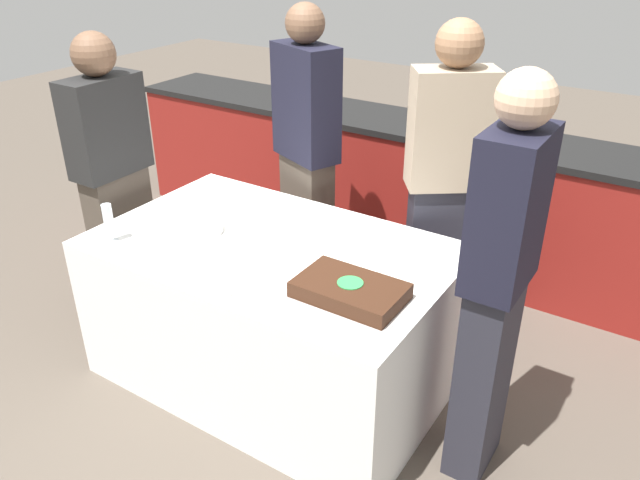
# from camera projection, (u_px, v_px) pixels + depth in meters

# --- Properties ---
(ground_plane) EXTENTS (14.00, 14.00, 0.00)m
(ground_plane) POSITION_uv_depth(u_px,v_px,m) (277.00, 372.00, 3.24)
(ground_plane) COLOR brown
(back_counter) EXTENTS (4.40, 0.58, 0.92)m
(back_counter) POSITION_uv_depth(u_px,v_px,m) (415.00, 190.00, 4.21)
(back_counter) COLOR maroon
(back_counter) RESTS_ON ground_plane
(dining_table) EXTENTS (1.67, 1.03, 0.76)m
(dining_table) POSITION_uv_depth(u_px,v_px,m) (274.00, 312.00, 3.06)
(dining_table) COLOR white
(dining_table) RESTS_ON ground_plane
(cake) EXTENTS (0.47, 0.31, 0.07)m
(cake) POSITION_uv_depth(u_px,v_px,m) (350.00, 291.00, 2.47)
(cake) COLOR #B7B2AD
(cake) RESTS_ON dining_table
(plate_stack) EXTENTS (0.19, 0.19, 0.04)m
(plate_stack) POSITION_uv_depth(u_px,v_px,m) (203.00, 228.00, 2.99)
(plate_stack) COLOR white
(plate_stack) RESTS_ON dining_table
(wine_glass) EXTENTS (0.06, 0.06, 0.19)m
(wine_glass) POSITION_uv_depth(u_px,v_px,m) (108.00, 217.00, 2.86)
(wine_glass) COLOR white
(wine_glass) RESTS_ON dining_table
(side_plate_near_cake) EXTENTS (0.18, 0.18, 0.00)m
(side_plate_near_cake) POSITION_uv_depth(u_px,v_px,m) (381.00, 264.00, 2.72)
(side_plate_near_cake) COLOR white
(side_plate_near_cake) RESTS_ON dining_table
(utensil_pile) EXTENTS (0.18, 0.09, 0.02)m
(utensil_pile) POSITION_uv_depth(u_px,v_px,m) (220.00, 284.00, 2.56)
(utensil_pile) COLOR white
(utensil_pile) RESTS_ON dining_table
(person_cutting_cake) EXTENTS (0.43, 0.39, 1.71)m
(person_cutting_cake) POSITION_uv_depth(u_px,v_px,m) (445.00, 189.00, 3.11)
(person_cutting_cake) COLOR #282833
(person_cutting_cake) RESTS_ON ground_plane
(person_seated_left) EXTENTS (0.22, 0.41, 1.62)m
(person_seated_left) POSITION_uv_depth(u_px,v_px,m) (114.00, 181.00, 3.35)
(person_seated_left) COLOR #4C4238
(person_seated_left) RESTS_ON ground_plane
(person_seated_right) EXTENTS (0.20, 0.34, 1.69)m
(person_seated_right) POSITION_uv_depth(u_px,v_px,m) (497.00, 286.00, 2.32)
(person_seated_right) COLOR #282833
(person_seated_right) RESTS_ON ground_plane
(person_standing_back) EXTENTS (0.44, 0.33, 1.72)m
(person_standing_back) POSITION_uv_depth(u_px,v_px,m) (306.00, 157.00, 3.51)
(person_standing_back) COLOR #4C4238
(person_standing_back) RESTS_ON ground_plane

